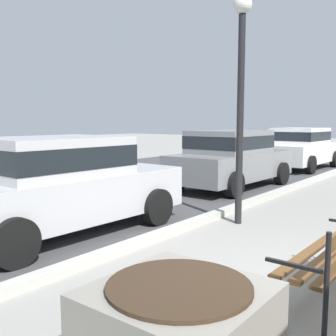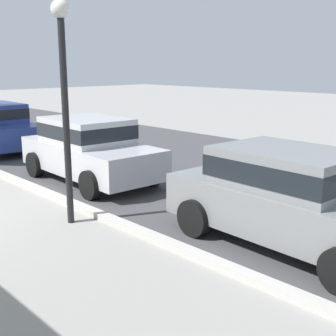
% 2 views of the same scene
% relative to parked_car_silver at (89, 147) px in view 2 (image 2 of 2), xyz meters
% --- Properties ---
extents(street_surface, '(60.00, 9.00, 0.01)m').
position_rel_parked_car_silver_xyz_m(street_surface, '(0.18, 3.14, -0.84)').
color(street_surface, '#424244').
rests_on(street_surface, ground).
extents(curb_stone, '(60.00, 0.20, 0.12)m').
position_rel_parked_car_silver_xyz_m(curb_stone, '(0.18, -1.46, -0.78)').
color(curb_stone, '#B2AFA8').
rests_on(curb_stone, ground).
extents(parked_car_silver, '(4.15, 2.02, 1.56)m').
position_rel_parked_car_silver_xyz_m(parked_car_silver, '(0.00, 0.00, 0.00)').
color(parked_car_silver, '#B7B7BC').
rests_on(parked_car_silver, ground).
extents(parked_car_grey, '(4.15, 2.02, 1.56)m').
position_rel_parked_car_silver_xyz_m(parked_car_grey, '(5.65, 0.00, 0.00)').
color(parked_car_grey, slate).
rests_on(parked_car_grey, ground).
extents(lamp_post, '(0.32, 0.32, 3.90)m').
position_rel_parked_car_silver_xyz_m(lamp_post, '(2.33, -1.97, 1.71)').
color(lamp_post, black).
rests_on(lamp_post, ground).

